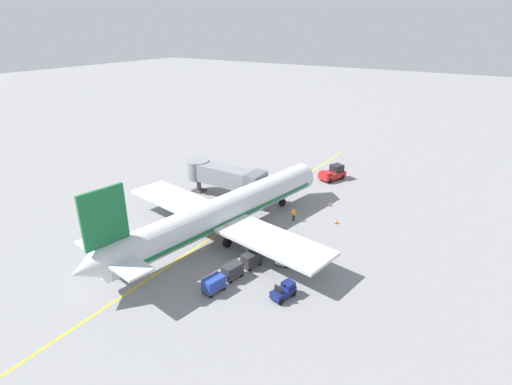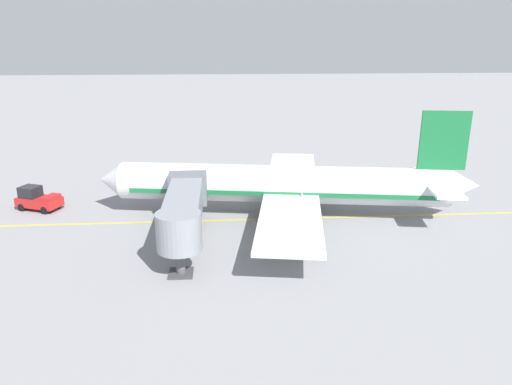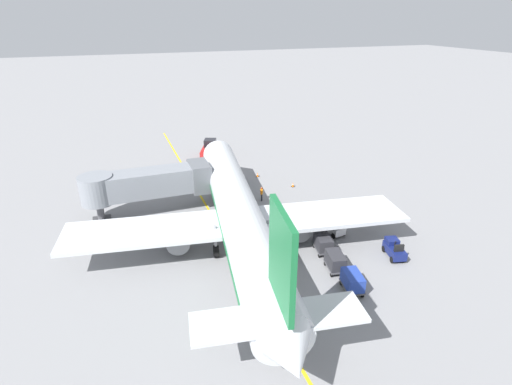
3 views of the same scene
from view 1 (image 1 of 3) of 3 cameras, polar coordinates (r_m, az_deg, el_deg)
ground_plane at (r=50.70m, az=-5.04°, el=-5.54°), size 400.00×400.00×0.00m
gate_lead_in_line at (r=50.69m, az=-5.04°, el=-5.54°), size 0.24×80.00×0.01m
parked_airliner at (r=48.41m, az=-4.64°, el=-2.73°), size 30.44×37.27×10.63m
jet_bridge at (r=58.96m, az=-4.54°, el=2.35°), size 13.12×3.50×4.98m
pushback_tractor at (r=67.93m, az=10.84°, el=2.71°), size 3.70×4.91×2.40m
baggage_tug_lead at (r=44.35m, az=4.13°, el=-8.94°), size 1.55×2.63×1.62m
baggage_tug_trailing at (r=39.18m, az=3.97°, el=-13.75°), size 1.80×2.72×1.62m
baggage_cart_front at (r=43.36m, az=-0.67°, el=-9.33°), size 1.71×2.98×1.58m
baggage_cart_second_in_train at (r=41.61m, az=-3.38°, el=-10.89°), size 1.71×2.98×1.58m
baggage_cart_third_in_train at (r=39.87m, az=-6.02°, el=-12.68°), size 1.71×2.98×1.58m
ground_crew_wing_walker at (r=52.95m, az=5.37°, el=-3.09°), size 0.47×0.66×1.69m
ground_crew_loader at (r=44.77m, az=8.36°, el=-8.46°), size 0.72×0.33×1.69m
safety_cone_nose_left at (r=58.27m, az=10.44°, el=-1.59°), size 0.36×0.36×0.59m
safety_cone_nose_right at (r=53.40m, az=11.33°, el=-4.03°), size 0.36×0.36×0.59m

